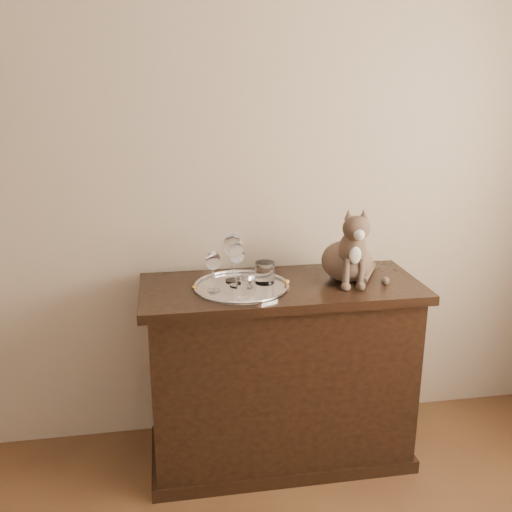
{
  "coord_description": "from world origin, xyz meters",
  "views": [
    {
      "loc": [
        0.11,
        -0.3,
        1.68
      ],
      "look_at": [
        0.49,
        1.95,
        0.98
      ],
      "focal_mm": 40.0,
      "sensor_mm": 36.0,
      "label": 1
    }
  ],
  "objects": [
    {
      "name": "wall_back",
      "position": [
        0.0,
        2.25,
        1.35
      ],
      "size": [
        4.0,
        0.1,
        2.7
      ],
      "primitive_type": "cube",
      "color": "#C0A890",
      "rests_on": "ground"
    },
    {
      "name": "sideboard",
      "position": [
        0.6,
        1.94,
        0.42
      ],
      "size": [
        1.2,
        0.5,
        0.85
      ],
      "primitive_type": null,
      "color": "black",
      "rests_on": "ground"
    },
    {
      "name": "tray",
      "position": [
        0.42,
        1.91,
        0.85
      ],
      "size": [
        0.4,
        0.4,
        0.01
      ],
      "primitive_type": "cylinder",
      "color": "silver",
      "rests_on": "sideboard"
    },
    {
      "name": "wine_glass_b",
      "position": [
        0.4,
        1.99,
        0.96
      ],
      "size": [
        0.08,
        0.08,
        0.21
      ],
      "primitive_type": null,
      "color": "white",
      "rests_on": "tray"
    },
    {
      "name": "wine_glass_c",
      "position": [
        0.3,
        1.89,
        0.94
      ],
      "size": [
        0.06,
        0.06,
        0.17
      ],
      "primitive_type": null,
      "color": "white",
      "rests_on": "tray"
    },
    {
      "name": "wine_glass_d",
      "position": [
        0.41,
        1.93,
        0.95
      ],
      "size": [
        0.07,
        0.07,
        0.19
      ],
      "primitive_type": null,
      "color": "silver",
      "rests_on": "tray"
    },
    {
      "name": "tumbler_b",
      "position": [
        0.42,
        1.79,
        0.9
      ],
      "size": [
        0.07,
        0.07,
        0.08
      ],
      "primitive_type": "cylinder",
      "color": "white",
      "rests_on": "tray"
    },
    {
      "name": "tumbler_c",
      "position": [
        0.53,
        1.95,
        0.9
      ],
      "size": [
        0.08,
        0.08,
        0.09
      ],
      "primitive_type": "cylinder",
      "color": "white",
      "rests_on": "tray"
    },
    {
      "name": "cat",
      "position": [
        0.89,
        1.95,
        1.02
      ],
      "size": [
        0.36,
        0.34,
        0.34
      ],
      "primitive_type": null,
      "rotation": [
        0.0,
        0.0,
        -0.08
      ],
      "color": "brown",
      "rests_on": "sideboard"
    }
  ]
}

